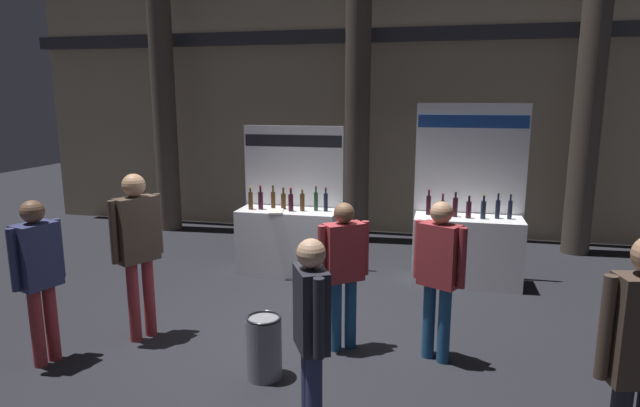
% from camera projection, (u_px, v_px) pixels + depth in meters
% --- Properties ---
extents(ground_plane, '(27.29, 27.29, 0.00)m').
position_uv_depth(ground_plane, '(298.00, 332.00, 6.04)').
color(ground_plane, black).
extents(hall_colonnade, '(13.65, 1.16, 6.79)m').
position_uv_depth(hall_colonnade, '(364.00, 59.00, 10.03)').
color(hall_colonnade, gray).
rests_on(hall_colonnade, ground_plane).
extents(exhibitor_booth_0, '(1.55, 0.73, 2.20)m').
position_uv_depth(exhibitor_booth_0, '(289.00, 235.00, 8.03)').
color(exhibitor_booth_0, white).
rests_on(exhibitor_booth_0, ground_plane).
extents(exhibitor_booth_1, '(1.56, 0.66, 2.54)m').
position_uv_depth(exhibitor_booth_1, '(467.00, 241.00, 7.57)').
color(exhibitor_booth_1, white).
rests_on(exhibitor_booth_1, ground_plane).
extents(trash_bin, '(0.34, 0.34, 0.61)m').
position_uv_depth(trash_bin, '(264.00, 347.00, 5.02)').
color(trash_bin, slate).
rests_on(trash_bin, ground_plane).
extents(visitor_0, '(0.34, 0.47, 1.63)m').
position_uv_depth(visitor_0, '(311.00, 327.00, 3.93)').
color(visitor_0, navy).
rests_on(visitor_0, ground_plane).
extents(visitor_3, '(0.38, 0.55, 1.84)m').
position_uv_depth(visitor_3, '(138.00, 241.00, 5.70)').
color(visitor_3, maroon).
rests_on(visitor_3, ground_plane).
extents(visitor_4, '(0.48, 0.40, 1.58)m').
position_uv_depth(visitor_4, '(344.00, 265.00, 5.48)').
color(visitor_4, navy).
rests_on(visitor_4, ground_plane).
extents(visitor_5, '(0.50, 0.36, 1.64)m').
position_uv_depth(visitor_5, '(439.00, 268.00, 5.24)').
color(visitor_5, navy).
rests_on(visitor_5, ground_plane).
extents(visitor_6, '(0.34, 0.52, 1.66)m').
position_uv_depth(visitor_6, '(38.00, 268.00, 5.17)').
color(visitor_6, maroon).
rests_on(visitor_6, ground_plane).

